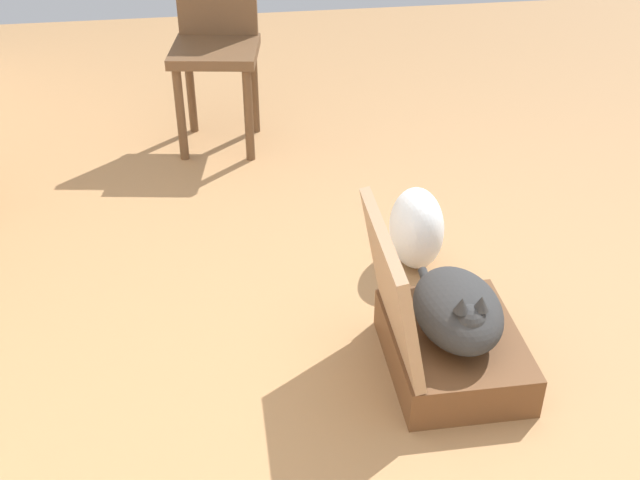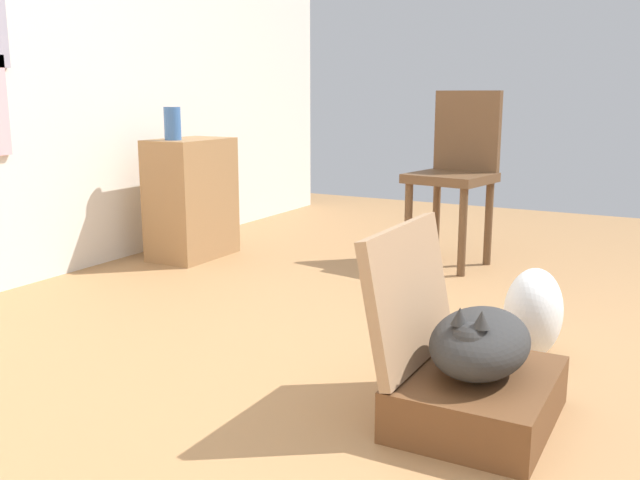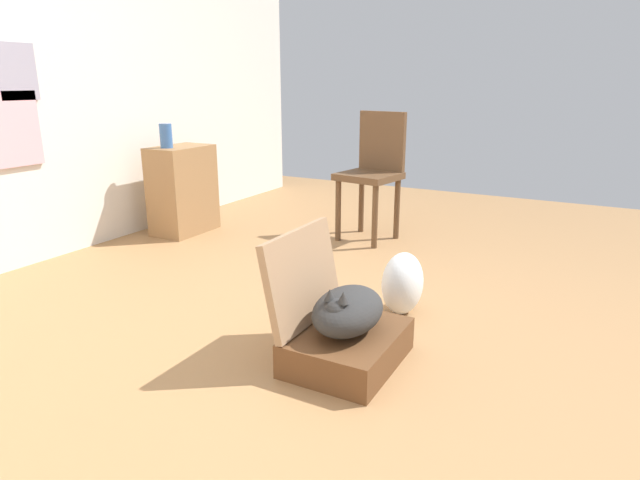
{
  "view_description": "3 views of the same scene",
  "coord_description": "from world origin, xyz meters",
  "px_view_note": "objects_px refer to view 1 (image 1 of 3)",
  "views": [
    {
      "loc": [
        -2.1,
        0.47,
        1.84
      ],
      "look_at": [
        0.06,
        0.16,
        0.41
      ],
      "focal_mm": 44.49,
      "sensor_mm": 36.0,
      "label": 1
    },
    {
      "loc": [
        -2.1,
        -0.78,
        0.96
      ],
      "look_at": [
        -0.22,
        0.25,
        0.51
      ],
      "focal_mm": 39.49,
      "sensor_mm": 36.0,
      "label": 2
    },
    {
      "loc": [
        -2.1,
        -1.17,
        1.2
      ],
      "look_at": [
        -0.09,
        -0.08,
        0.52
      ],
      "focal_mm": 30.23,
      "sensor_mm": 36.0,
      "label": 3
    }
  ],
  "objects_px": {
    "cat": "(458,310)",
    "plastic_bag_white": "(416,228)",
    "chair": "(216,38)",
    "suitcase_base": "(453,350)"
  },
  "relations": [
    {
      "from": "suitcase_base",
      "to": "plastic_bag_white",
      "type": "xyz_separation_m",
      "value": [
        0.62,
        -0.02,
        0.09
      ]
    },
    {
      "from": "cat",
      "to": "plastic_bag_white",
      "type": "relative_size",
      "value": 1.45
    },
    {
      "from": "plastic_bag_white",
      "to": "chair",
      "type": "bearing_deg",
      "value": 29.43
    },
    {
      "from": "suitcase_base",
      "to": "plastic_bag_white",
      "type": "bearing_deg",
      "value": -2.3
    },
    {
      "from": "cat",
      "to": "plastic_bag_white",
      "type": "distance_m",
      "value": 0.63
    },
    {
      "from": "suitcase_base",
      "to": "cat",
      "type": "xyz_separation_m",
      "value": [
        -0.01,
        0.0,
        0.17
      ]
    },
    {
      "from": "plastic_bag_white",
      "to": "chair",
      "type": "height_order",
      "value": "chair"
    },
    {
      "from": "plastic_bag_white",
      "to": "chair",
      "type": "relative_size",
      "value": 0.34
    },
    {
      "from": "suitcase_base",
      "to": "chair",
      "type": "relative_size",
      "value": 0.56
    },
    {
      "from": "suitcase_base",
      "to": "plastic_bag_white",
      "type": "distance_m",
      "value": 0.63
    }
  ]
}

